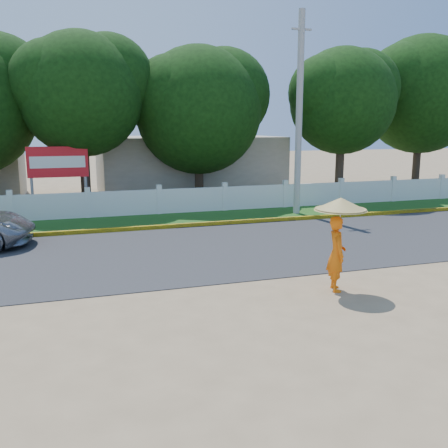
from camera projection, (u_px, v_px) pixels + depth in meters
name	position (u px, v px, depth m)	size (l,w,h in m)	color
ground	(251.00, 296.00, 11.38)	(120.00, 120.00, 0.00)	#9E8460
road	(199.00, 250.00, 15.57)	(60.00, 7.00, 0.02)	#38383A
grass_verge	(166.00, 220.00, 20.47)	(60.00, 3.50, 0.03)	#2D601E
curb	(175.00, 226.00, 18.87)	(40.00, 0.18, 0.16)	yellow
fence	(159.00, 202.00, 21.72)	(40.00, 0.10, 1.10)	silver
building_near	(188.00, 165.00, 28.77)	(10.00, 6.00, 3.20)	#B7AD99
utility_pole	(299.00, 115.00, 21.14)	(0.28, 0.28, 8.51)	#9C9C99
monk_with_parasol	(338.00, 231.00, 11.52)	(1.21, 1.21, 2.21)	orange
billboard	(58.00, 166.00, 21.20)	(2.50, 0.13, 2.95)	gray
tree_row	(199.00, 102.00, 24.46)	(34.83, 7.66, 8.92)	#473828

